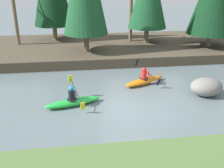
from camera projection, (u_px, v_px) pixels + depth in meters
The scene contains 7 objects.
ground_plane at pixel (128, 109), 12.26m from camera, with size 90.00×90.00×0.00m, color slate.
riverbank_far at pixel (105, 48), 21.34m from camera, with size 44.00×8.64×0.68m.
bare_tree_upstream at pixel (15, 14), 20.19m from camera, with size 2.83×2.79×5.06m.
bare_tree_mid_upstream at pixel (131, 11), 21.36m from camera, with size 2.85×2.81×5.10m.
kayaker_lead at pixel (146, 80), 15.12m from camera, with size 2.68×1.93×1.20m.
kayaker_middle at pixel (74, 101), 12.54m from camera, with size 2.77×2.03×1.20m.
boulder_midstream at pixel (206, 87), 13.51m from camera, with size 1.67×1.30×0.94m.
Camera 1 is at (-2.15, -10.69, 5.78)m, focal length 42.00 mm.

